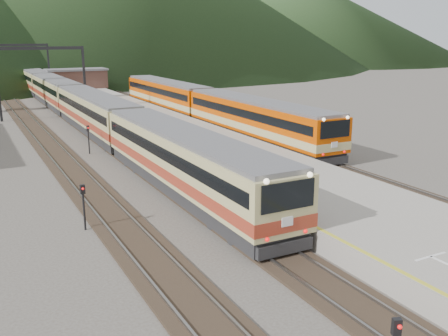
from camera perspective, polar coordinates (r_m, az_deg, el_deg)
track_main at (r=46.74m, az=-13.44°, el=3.32°), size 2.60×200.00×0.23m
track_far at (r=45.80m, az=-19.49°, el=2.65°), size 2.60×200.00×0.23m
track_second at (r=50.74m, az=-0.76°, el=4.61°), size 2.60×200.00×0.23m
platform at (r=46.47m, az=-6.14°, el=4.12°), size 8.00×100.00×1.00m
gantry_near at (r=60.17m, az=-20.14°, el=10.62°), size 9.55×0.25×8.00m
gantry_far at (r=84.97m, az=-22.60°, el=11.36°), size 9.55×0.25×8.00m
station_shed at (r=84.43m, az=-16.48°, el=9.80°), size 9.40×4.40×3.10m
hill_c at (r=246.87m, az=1.77°, el=18.49°), size 160.00×160.00×50.00m
main_train at (r=59.63m, az=-16.93°, el=7.50°), size 3.10×84.90×3.78m
second_train at (r=53.22m, az=-2.33°, el=7.32°), size 3.10×42.22×3.79m
short_signal_b at (r=40.84m, az=-15.24°, el=3.58°), size 0.25×0.21×2.27m
short_signal_c at (r=24.68m, az=-15.78°, el=-3.65°), size 0.23×0.18×2.27m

